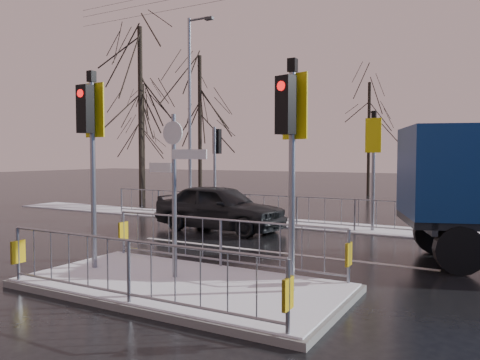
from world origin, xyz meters
The scene contains 11 objects.
ground centered at (0.00, 0.00, 0.00)m, with size 120.00×120.00×0.00m, color black.
snow_verge centered at (0.00, 8.60, 0.02)m, with size 30.00×2.00×0.04m, color white.
lane_markings centered at (0.00, -0.33, 0.00)m, with size 8.00×11.38×0.01m.
traffic_island centered at (-0.01, 0.01, 0.39)m, with size 6.00×3.04×4.15m.
far_kerb_fixtures centered at (0.29, 8.09, 1.02)m, with size 18.00×0.65×3.83m.
car_far_lane centered at (-2.93, 6.11, 0.76)m, with size 1.79×4.45×1.52m, color black.
tree_near_a centered at (-10.50, 11.00, 6.11)m, with size 4.75×4.75×8.97m.
tree_near_b centered at (-8.00, 12.50, 5.15)m, with size 4.00×4.00×7.55m.
tree_near_c centered at (-12.50, 13.50, 4.50)m, with size 3.50×3.50×6.61m.
tree_far_a centered at (-2.00, 22.00, 4.82)m, with size 3.75×3.75×7.08m.
street_lamp_left centered at (-6.43, 9.50, 4.49)m, with size 1.25×0.18×8.20m.
Camera 1 is at (5.04, -6.85, 2.45)m, focal length 35.00 mm.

